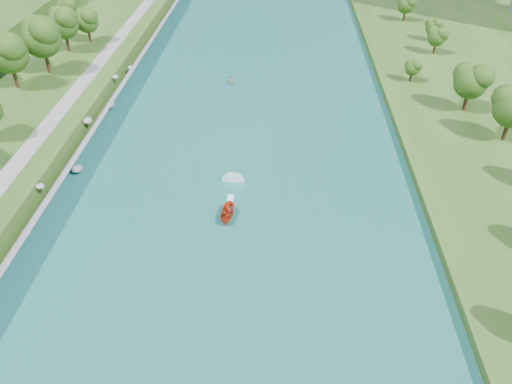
{
  "coord_description": "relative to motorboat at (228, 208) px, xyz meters",
  "views": [
    {
      "loc": [
        6.67,
        -44.6,
        44.12
      ],
      "look_at": [
        3.63,
        12.39,
        2.5
      ],
      "focal_mm": 35.0,
      "sensor_mm": 36.0,
      "label": 1
    }
  ],
  "objects": [
    {
      "name": "ground",
      "position": [
        0.21,
        -10.65,
        -0.84
      ],
      "size": [
        260.0,
        260.0,
        0.0
      ],
      "primitive_type": "plane",
      "color": "#2D5119",
      "rests_on": "ground"
    },
    {
      "name": "raft",
      "position": [
        -3.85,
        43.96,
        -0.36
      ],
      "size": [
        3.04,
        3.2,
        1.72
      ],
      "rotation": [
        0.0,
        0.0,
        0.63
      ],
      "color": "gray",
      "rests_on": "river_water"
    },
    {
      "name": "motorboat",
      "position": [
        0.0,
        0.0,
        0.0
      ],
      "size": [
        3.6,
        19.06,
        2.05
      ],
      "rotation": [
        0.0,
        0.0,
        3.04
      ],
      "color": "red",
      "rests_on": "river_water"
    },
    {
      "name": "riverside_path",
      "position": [
        -32.29,
        9.35,
        2.71
      ],
      "size": [
        3.0,
        200.0,
        0.1
      ],
      "primitive_type": "cube",
      "color": "gray",
      "rests_on": "berm_west"
    },
    {
      "name": "river_water",
      "position": [
        0.21,
        9.35,
        -0.79
      ],
      "size": [
        55.0,
        240.0,
        0.1
      ],
      "primitive_type": "cube",
      "color": "#1A6164",
      "rests_on": "ground"
    },
    {
      "name": "riprap_bank",
      "position": [
        -25.65,
        8.49,
        0.96
      ],
      "size": [
        4.65,
        236.0,
        4.48
      ],
      "color": "slate",
      "rests_on": "ground"
    },
    {
      "name": "trees_east",
      "position": [
        42.12,
        22.49,
        5.25
      ],
      "size": [
        16.08,
        138.99,
        11.4
      ],
      "color": "#1D4512",
      "rests_on": "berm_east"
    }
  ]
}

